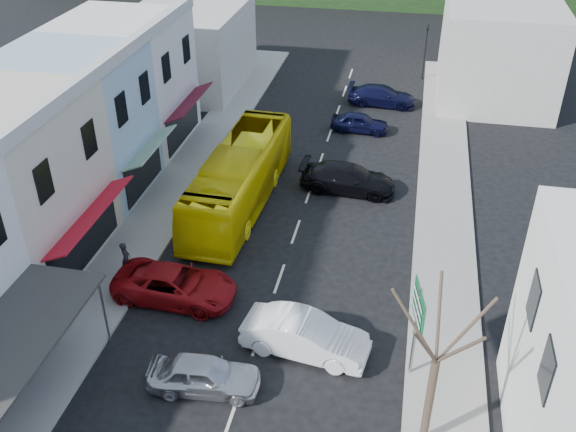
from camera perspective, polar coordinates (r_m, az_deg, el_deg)
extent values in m
plane|color=black|center=(26.92, -2.60, -10.71)|extent=(120.00, 120.00, 0.00)
cube|color=gray|center=(36.53, -10.33, 1.73)|extent=(3.00, 52.00, 0.15)
cube|color=gray|center=(34.38, 13.71, -0.83)|extent=(3.00, 52.00, 0.15)
cube|color=beige|center=(31.63, -23.99, 2.32)|extent=(7.00, 8.00, 8.00)
cube|color=#B11020|center=(30.02, -17.11, 0.08)|extent=(1.30, 6.80, 0.08)
cube|color=#99B5C9|center=(36.84, -18.28, 7.72)|extent=(7.00, 6.00, 8.00)
cube|color=#195926|center=(35.47, -12.16, 6.01)|extent=(1.30, 5.10, 0.08)
cube|color=silver|center=(42.15, -14.22, 11.44)|extent=(7.00, 7.00, 8.00)
cube|color=#540F1E|center=(40.96, -8.75, 10.01)|extent=(1.30, 5.95, 0.08)
cube|color=#B7B2A8|center=(51.43, -8.74, 14.60)|extent=(8.00, 10.00, 6.00)
cube|color=#B7B2A8|center=(51.55, 18.14, 14.04)|extent=(8.00, 12.00, 7.00)
imported|color=yellow|center=(34.71, -4.31, 3.28)|extent=(2.92, 11.68, 3.10)
imported|color=#BCBBC1|center=(24.64, -7.47, -13.82)|extent=(4.55, 2.20, 1.40)
imported|color=white|center=(25.83, 1.55, -10.81)|extent=(4.60, 2.39, 1.40)
imported|color=maroon|center=(28.77, -9.99, -6.11)|extent=(4.67, 2.08, 1.40)
imported|color=black|center=(36.48, 5.34, 3.23)|extent=(4.59, 2.07, 1.40)
imported|color=black|center=(43.74, 6.39, 8.32)|extent=(4.47, 1.97, 1.40)
imported|color=black|center=(48.23, 8.35, 10.51)|extent=(4.56, 1.98, 1.40)
imported|color=black|center=(30.35, -14.21, -3.70)|extent=(0.58, 0.70, 1.70)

